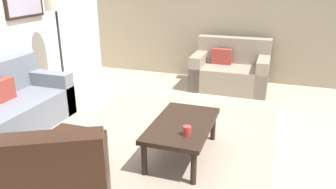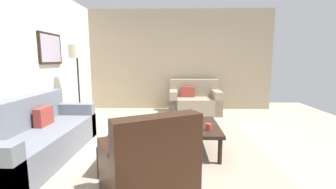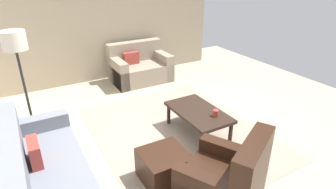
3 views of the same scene
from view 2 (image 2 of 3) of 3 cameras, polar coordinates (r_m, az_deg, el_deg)
The scene contains 12 objects.
ground_plane at distance 3.98m, azimuth 3.14°, elevation -12.39°, with size 8.00×8.00×0.00m, color tan.
rear_partition at distance 4.48m, azimuth -32.44°, elevation 6.96°, with size 6.00×0.12×2.80m, color silver.
stone_feature_panel at distance 6.71m, azimuth 2.68°, elevation 8.41°, with size 0.12×5.20×2.80m, color gray.
area_rug at distance 3.98m, azimuth 3.14°, elevation -12.34°, with size 3.18×2.52×0.01m, color gray.
couch_main at distance 3.89m, azimuth -30.16°, elevation -9.42°, with size 2.26×0.85×0.88m.
couch_loveseat at distance 6.29m, azimuth 6.47°, elevation -1.73°, with size 0.88×1.32×0.88m.
armchair_leather at distance 2.41m, azimuth -4.73°, elevation -19.04°, with size 1.08×1.08×0.95m.
ottoman at distance 3.17m, azimuth -10.40°, elevation -14.27°, with size 0.56×0.56×0.40m, color black.
coffee_table at distance 3.71m, azimuth 7.29°, elevation -8.16°, with size 1.10×0.64×0.41m.
cup at distance 3.44m, azimuth 9.87°, elevation -7.82°, with size 0.09×0.09×0.10m, color #B2332D.
lamp_standing at distance 5.01m, azimuth -21.32°, elevation 7.85°, with size 0.32×0.32×1.71m.
framed_artwork at distance 5.11m, azimuth -26.83°, elevation 9.99°, with size 0.77×0.04×0.59m.
Camera 2 is at (-3.71, 0.09, 1.43)m, focal length 24.92 mm.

